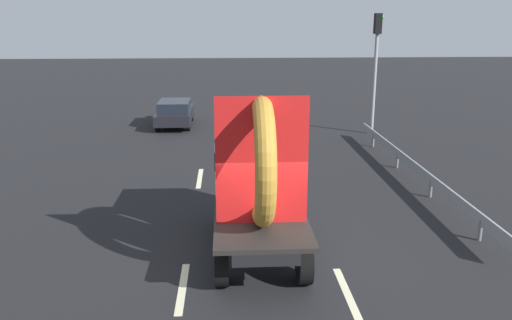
{
  "coord_description": "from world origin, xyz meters",
  "views": [
    {
      "loc": [
        -0.93,
        -10.5,
        5.37
      ],
      "look_at": [
        -0.23,
        1.74,
        1.97
      ],
      "focal_mm": 36.38,
      "sensor_mm": 36.0,
      "label": 1
    }
  ],
  "objects": [
    {
      "name": "flatbed_truck",
      "position": [
        -0.23,
        1.19,
        1.74
      ],
      "size": [
        2.02,
        4.87,
        3.86
      ],
      "color": "black",
      "rests_on": "ground_plane"
    },
    {
      "name": "traffic_light",
      "position": [
        5.92,
        13.19,
        3.61
      ],
      "size": [
        0.42,
        0.36,
        5.51
      ],
      "color": "gray",
      "rests_on": "ground_plane"
    },
    {
      "name": "lane_dash_left_far",
      "position": [
        -1.89,
        6.58,
        0.0
      ],
      "size": [
        0.16,
        2.21,
        0.01
      ],
      "primitive_type": "cube",
      "rotation": [
        0.0,
        0.0,
        1.57
      ],
      "color": "beige",
      "rests_on": "ground_plane"
    },
    {
      "name": "ground_plane",
      "position": [
        0.0,
        0.0,
        0.0
      ],
      "size": [
        120.0,
        120.0,
        0.0
      ],
      "primitive_type": "plane",
      "color": "black"
    },
    {
      "name": "lane_dash_right_near",
      "position": [
        1.43,
        -1.57,
        0.0
      ],
      "size": [
        0.16,
        2.62,
        0.01
      ],
      "primitive_type": "cube",
      "rotation": [
        0.0,
        0.0,
        1.57
      ],
      "color": "beige",
      "rests_on": "ground_plane"
    },
    {
      "name": "guardrail",
      "position": [
        5.29,
        5.85,
        0.53
      ],
      "size": [
        0.1,
        12.84,
        0.71
      ],
      "color": "gray",
      "rests_on": "ground_plane"
    },
    {
      "name": "lane_dash_right_far",
      "position": [
        1.43,
        6.58,
        0.0
      ],
      "size": [
        0.16,
        2.44,
        0.01
      ],
      "primitive_type": "cube",
      "rotation": [
        0.0,
        0.0,
        1.57
      ],
      "color": "beige",
      "rests_on": "ground_plane"
    },
    {
      "name": "lane_dash_left_near",
      "position": [
        -1.89,
        -0.9,
        0.0
      ],
      "size": [
        0.16,
        2.1,
        0.01
      ],
      "primitive_type": "cube",
      "rotation": [
        0.0,
        0.0,
        1.57
      ],
      "color": "beige",
      "rests_on": "ground_plane"
    },
    {
      "name": "distant_sedan",
      "position": [
        -3.55,
        15.57,
        0.69
      ],
      "size": [
        1.69,
        3.94,
        1.29
      ],
      "color": "black",
      "rests_on": "ground_plane"
    }
  ]
}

